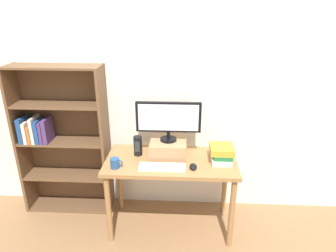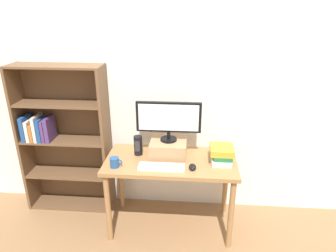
% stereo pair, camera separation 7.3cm
% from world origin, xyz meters
% --- Properties ---
extents(ground_plane, '(12.00, 12.00, 0.00)m').
position_xyz_m(ground_plane, '(0.00, 0.00, 0.00)').
color(ground_plane, olive).
extents(back_wall, '(7.00, 0.08, 2.60)m').
position_xyz_m(back_wall, '(0.00, 0.43, 1.30)').
color(back_wall, silver).
rests_on(back_wall, ground_plane).
extents(desk, '(1.20, 0.60, 0.74)m').
position_xyz_m(desk, '(0.00, 0.00, 0.64)').
color(desk, '#9E7042').
rests_on(desk, ground_plane).
extents(bookshelf_unit, '(0.90, 0.28, 1.55)m').
position_xyz_m(bookshelf_unit, '(-1.14, 0.28, 0.80)').
color(bookshelf_unit, brown).
rests_on(bookshelf_unit, ground_plane).
extents(riser_box, '(0.34, 0.33, 0.15)m').
position_xyz_m(riser_box, '(-0.03, 0.11, 0.81)').
color(riser_box, '#A87F56').
rests_on(riser_box, desk).
extents(computer_monitor, '(0.59, 0.15, 0.37)m').
position_xyz_m(computer_monitor, '(-0.03, 0.11, 1.10)').
color(computer_monitor, black).
rests_on(computer_monitor, riser_box).
extents(keyboard, '(0.40, 0.13, 0.02)m').
position_xyz_m(keyboard, '(-0.07, -0.16, 0.75)').
color(keyboard, silver).
rests_on(keyboard, desk).
extents(computer_mouse, '(0.06, 0.10, 0.04)m').
position_xyz_m(computer_mouse, '(0.20, -0.15, 0.76)').
color(computer_mouse, black).
rests_on(computer_mouse, desk).
extents(book_stack, '(0.21, 0.27, 0.15)m').
position_xyz_m(book_stack, '(0.46, 0.01, 0.81)').
color(book_stack, silver).
rests_on(book_stack, desk).
extents(coffee_mug, '(0.11, 0.08, 0.09)m').
position_xyz_m(coffee_mug, '(-0.48, -0.17, 0.78)').
color(coffee_mug, '#234C84').
rests_on(coffee_mug, desk).
extents(desk_speaker, '(0.08, 0.08, 0.19)m').
position_xyz_m(desk_speaker, '(-0.32, 0.08, 0.83)').
color(desk_speaker, black).
rests_on(desk_speaker, desk).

